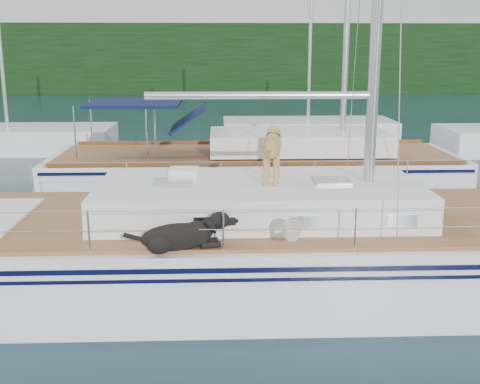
{
  "coord_description": "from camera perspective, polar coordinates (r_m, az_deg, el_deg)",
  "views": [
    {
      "loc": [
        0.14,
        -9.52,
        3.94
      ],
      "look_at": [
        0.5,
        0.2,
        1.6
      ],
      "focal_mm": 45.0,
      "sensor_mm": 36.0,
      "label": 1
    }
  ],
  "objects": [
    {
      "name": "ground",
      "position": [
        10.31,
        -2.77,
        -8.97
      ],
      "size": [
        120.0,
        120.0,
        0.0
      ],
      "primitive_type": "plane",
      "color": "black",
      "rests_on": "ground"
    },
    {
      "name": "main_sailboat",
      "position": [
        10.06,
        -2.28,
        -5.42
      ],
      "size": [
        12.0,
        3.92,
        14.01
      ],
      "color": "white",
      "rests_on": "ground"
    },
    {
      "name": "neighbor_sailboat",
      "position": [
        16.57,
        1.77,
        1.98
      ],
      "size": [
        11.0,
        3.5,
        13.3
      ],
      "color": "white",
      "rests_on": "ground"
    },
    {
      "name": "bg_boat_west",
      "position": [
        25.13,
        -21.08,
        4.63
      ],
      "size": [
        8.0,
        3.0,
        11.65
      ],
      "color": "white",
      "rests_on": "ground"
    },
    {
      "name": "shore_bank",
      "position": [
        55.82,
        -2.31,
        10.08
      ],
      "size": [
        92.0,
        1.0,
        1.2
      ],
      "primitive_type": "cube",
      "color": "#595147",
      "rests_on": "ground"
    },
    {
      "name": "tree_line",
      "position": [
        54.53,
        -2.34,
        12.53
      ],
      "size": [
        90.0,
        3.0,
        6.0
      ],
      "primitive_type": "cube",
      "color": "black",
      "rests_on": "ground"
    },
    {
      "name": "bg_boat_center",
      "position": [
        26.05,
        6.44,
        5.74
      ],
      "size": [
        7.2,
        3.0,
        11.65
      ],
      "color": "white",
      "rests_on": "ground"
    }
  ]
}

